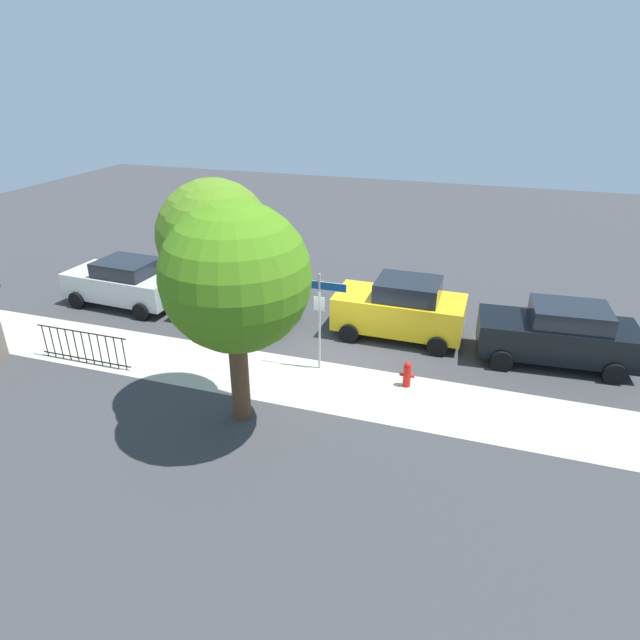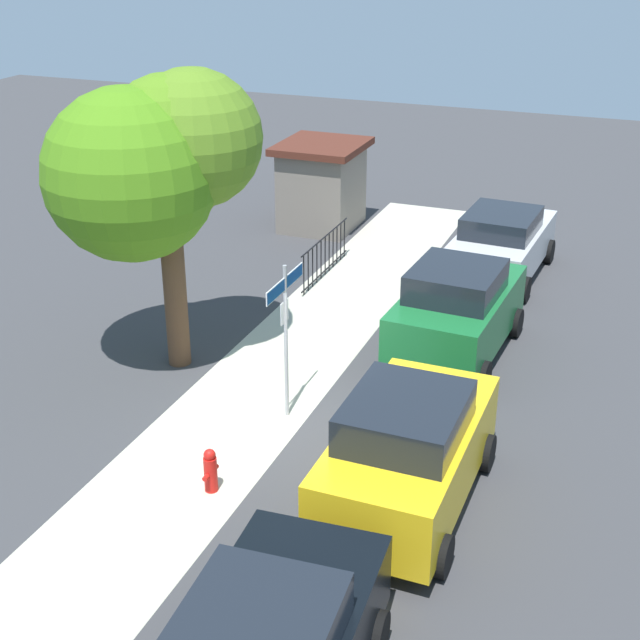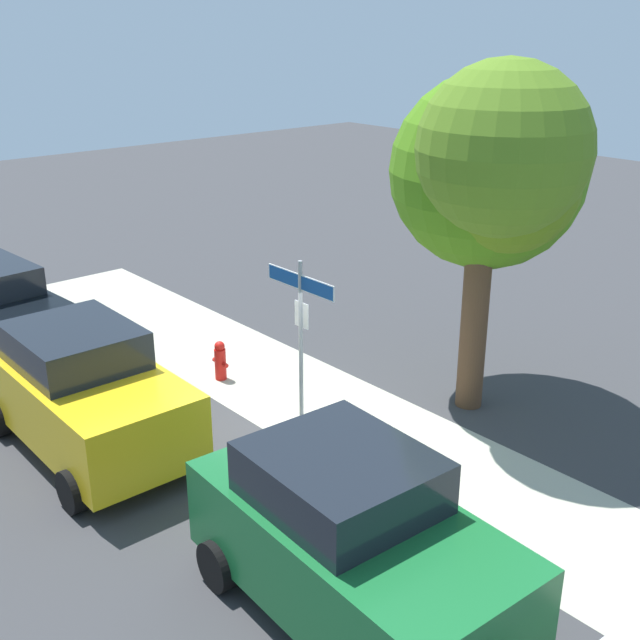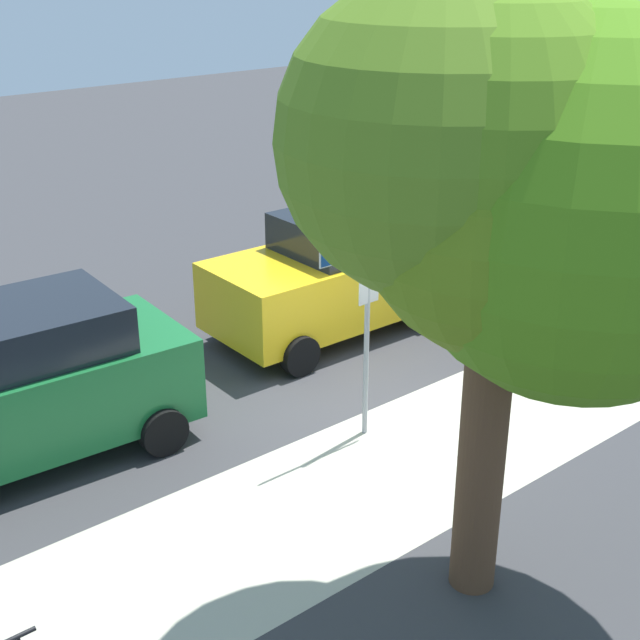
# 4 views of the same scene
# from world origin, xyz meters

# --- Properties ---
(ground_plane) EXTENTS (60.00, 60.00, 0.00)m
(ground_plane) POSITION_xyz_m (0.00, 0.00, 0.00)
(ground_plane) COLOR #38383A
(sidewalk_strip) EXTENTS (24.00, 2.60, 0.00)m
(sidewalk_strip) POSITION_xyz_m (2.00, 1.30, 0.00)
(sidewalk_strip) COLOR #B1AD99
(sidewalk_strip) RESTS_ON ground_plane
(street_sign) EXTENTS (1.57, 0.07, 3.01)m
(street_sign) POSITION_xyz_m (0.43, 0.40, 2.11)
(street_sign) COLOR #9EA0A5
(street_sign) RESTS_ON ground_plane
(shade_tree) EXTENTS (3.95, 3.91, 5.99)m
(shade_tree) POSITION_xyz_m (1.64, 3.55, 4.29)
(shade_tree) COLOR brown
(shade_tree) RESTS_ON ground_plane
(car_yellow) EXTENTS (4.23, 2.17, 2.03)m
(car_yellow) POSITION_xyz_m (-1.45, -2.46, 1.01)
(car_yellow) COLOR yellow
(car_yellow) RESTS_ON ground_plane
(car_green) EXTENTS (4.17, 2.35, 2.05)m
(car_green) POSITION_xyz_m (4.07, -1.91, 1.02)
(car_green) COLOR #18632F
(car_green) RESTS_ON ground_plane
(fire_hydrant) EXTENTS (0.42, 0.22, 0.78)m
(fire_hydrant) POSITION_xyz_m (-2.23, 0.60, 0.38)
(fire_hydrant) COLOR red
(fire_hydrant) RESTS_ON ground_plane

